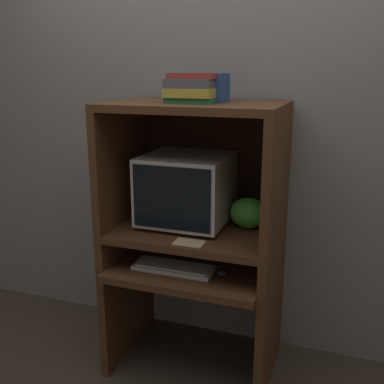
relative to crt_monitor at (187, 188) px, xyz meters
The scene contains 11 objects.
wall_back 0.45m from the crt_monitor, 78.22° to the left, with size 6.00×0.06×2.60m.
desk_base 0.61m from the crt_monitor, 53.79° to the right, with size 0.85×0.64×0.61m.
desk_monitor_shelf 0.24m from the crt_monitor, 35.11° to the right, with size 0.85×0.59×0.18m.
hutch_upper 0.23m from the crt_monitor, 11.94° to the right, with size 0.85×0.59×0.63m.
crt_monitor is the anchor object (origin of this frame).
keyboard 0.41m from the crt_monitor, 88.95° to the right, with size 0.40×0.15×0.03m.
mouse 0.47m from the crt_monitor, 36.64° to the right, with size 0.06×0.04×0.03m.
snack_bag 0.34m from the crt_monitor, ahead, with size 0.19×0.14×0.16m.
book_stack 0.52m from the crt_monitor, 59.47° to the right, with size 0.23×0.16×0.13m.
paper_card 0.34m from the crt_monitor, 67.72° to the right, with size 0.14×0.09×0.00m.
storage_box 0.52m from the crt_monitor, ahead, with size 0.19×0.16×0.13m.
Camera 1 is at (0.71, -1.76, 1.57)m, focal length 42.00 mm.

